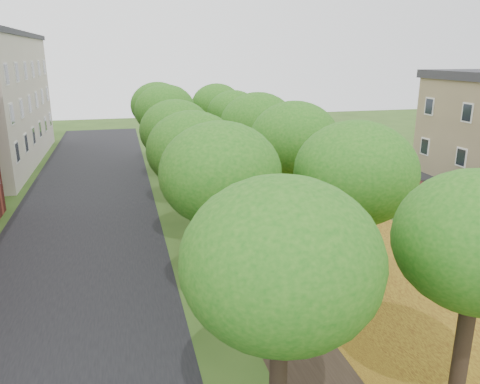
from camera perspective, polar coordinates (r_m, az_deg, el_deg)
street_asphalt at (r=24.99m, az=-18.73°, el=-4.83°), size 8.00×70.00×0.01m
footpath at (r=25.42m, az=-1.64°, el=-3.56°), size 3.20×70.00×0.01m
leaf_verge at (r=26.89m, az=8.82°, el=-2.62°), size 7.50×70.00×0.01m
parking_lot at (r=31.88m, az=22.32°, el=-0.65°), size 9.00×16.00×0.01m
tree_row_west at (r=23.84m, az=-6.94°, el=6.76°), size 4.11×34.11×6.51m
tree_row_east at (r=24.90m, az=4.16°, el=7.24°), size 4.11×34.11×6.51m
car_silver at (r=26.20m, az=24.85°, el=-2.82°), size 4.37×1.80×1.48m
car_red at (r=29.80m, az=21.35°, el=-0.27°), size 4.38×1.77×1.41m
car_grey at (r=31.45m, az=18.95°, el=0.80°), size 5.19×3.45×1.40m
car_white at (r=31.19m, az=17.55°, el=0.89°), size 5.71×3.41×1.48m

